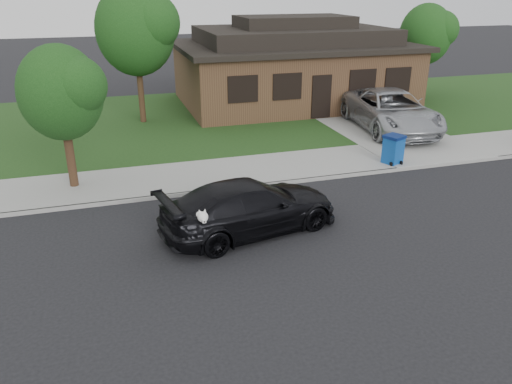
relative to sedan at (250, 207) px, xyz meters
name	(u,v)px	position (x,y,z in m)	size (l,w,h in m)	color
ground	(348,225)	(2.76, -0.50, -0.73)	(120.00, 120.00, 0.00)	black
sidewalk	(287,167)	(2.76, 4.50, -0.67)	(60.00, 3.00, 0.12)	gray
curb	(302,181)	(2.76, 3.00, -0.67)	(60.00, 0.12, 0.12)	gray
lawn	(233,116)	(2.76, 12.50, -0.66)	(60.00, 13.00, 0.13)	#193814
driveway	(366,122)	(8.76, 9.50, -0.66)	(4.50, 13.00, 0.14)	gray
sedan	(250,207)	(0.00, 0.00, 0.00)	(5.32, 3.03, 1.45)	black
minivan	(391,110)	(8.98, 7.68, 0.29)	(2.93, 6.35, 1.76)	#ABADB2
recycling_bin	(393,149)	(6.63, 3.57, -0.07)	(0.84, 0.84, 1.07)	#0D4395
house	(293,66)	(6.76, 14.49, 1.41)	(12.60, 8.60, 4.65)	#422B1C
tree_0	(139,28)	(-1.57, 12.37, 3.75)	(3.78, 3.60, 6.34)	#332114
tree_1	(429,33)	(14.90, 13.89, 2.99)	(3.15, 3.00, 5.25)	#332114
tree_2	(64,92)	(-4.62, 4.61, 2.54)	(2.73, 2.60, 4.59)	#332114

